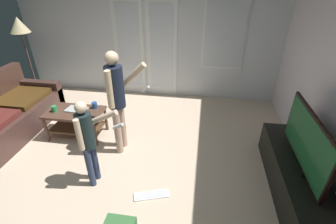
{
  "coord_description": "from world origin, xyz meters",
  "views": [
    {
      "loc": [
        1.18,
        -2.37,
        2.41
      ],
      "look_at": [
        0.77,
        0.29,
        0.85
      ],
      "focal_mm": 25.62,
      "sensor_mm": 36.0,
      "label": 1
    }
  ],
  "objects_px": {
    "loose_keyboard": "(151,195)",
    "cup_by_laptop": "(54,109)",
    "person_child": "(88,137)",
    "tv_remote_black": "(90,117)",
    "tv_stand": "(294,178)",
    "flat_screen_tv": "(307,142)",
    "coffee_table": "(76,118)",
    "person_adult": "(117,95)",
    "laptop_closed": "(76,110)",
    "floor_lamp": "(20,29)",
    "leather_couch": "(4,118)",
    "cup_near_edge": "(95,105)"
  },
  "relations": [
    {
      "from": "loose_keyboard",
      "to": "cup_by_laptop",
      "type": "height_order",
      "value": "cup_by_laptop"
    },
    {
      "from": "person_child",
      "to": "tv_remote_black",
      "type": "bearing_deg",
      "value": 115.61
    },
    {
      "from": "tv_stand",
      "to": "flat_screen_tv",
      "type": "distance_m",
      "value": 0.56
    },
    {
      "from": "coffee_table",
      "to": "person_adult",
      "type": "bearing_deg",
      "value": -15.74
    },
    {
      "from": "tv_stand",
      "to": "person_child",
      "type": "distance_m",
      "value": 2.56
    },
    {
      "from": "tv_remote_black",
      "to": "person_child",
      "type": "bearing_deg",
      "value": -57.19
    },
    {
      "from": "tv_stand",
      "to": "person_adult",
      "type": "xyz_separation_m",
      "value": [
        -2.37,
        0.51,
        0.71
      ]
    },
    {
      "from": "cup_by_laptop",
      "to": "loose_keyboard",
      "type": "bearing_deg",
      "value": -29.87
    },
    {
      "from": "person_adult",
      "to": "laptop_closed",
      "type": "height_order",
      "value": "person_adult"
    },
    {
      "from": "person_child",
      "to": "flat_screen_tv",
      "type": "bearing_deg",
      "value": 4.95
    },
    {
      "from": "tv_stand",
      "to": "laptop_closed",
      "type": "height_order",
      "value": "laptop_closed"
    },
    {
      "from": "laptop_closed",
      "to": "cup_by_laptop",
      "type": "relative_size",
      "value": 3.48
    },
    {
      "from": "tv_stand",
      "to": "cup_by_laptop",
      "type": "bearing_deg",
      "value": 168.8
    },
    {
      "from": "floor_lamp",
      "to": "tv_remote_black",
      "type": "relative_size",
      "value": 9.97
    },
    {
      "from": "floor_lamp",
      "to": "tv_remote_black",
      "type": "height_order",
      "value": "floor_lamp"
    },
    {
      "from": "person_child",
      "to": "laptop_closed",
      "type": "distance_m",
      "value": 1.26
    },
    {
      "from": "tv_stand",
      "to": "person_child",
      "type": "xyz_separation_m",
      "value": [
        -2.5,
        -0.21,
        0.5
      ]
    },
    {
      "from": "leather_couch",
      "to": "tv_stand",
      "type": "xyz_separation_m",
      "value": [
        4.46,
        -0.61,
        -0.08
      ]
    },
    {
      "from": "person_adult",
      "to": "floor_lamp",
      "type": "xyz_separation_m",
      "value": [
        -2.41,
        1.46,
        0.54
      ]
    },
    {
      "from": "loose_keyboard",
      "to": "tv_remote_black",
      "type": "xyz_separation_m",
      "value": [
        -1.17,
        0.95,
        0.46
      ]
    },
    {
      "from": "person_adult",
      "to": "tv_remote_black",
      "type": "relative_size",
      "value": 9.15
    },
    {
      "from": "loose_keyboard",
      "to": "person_child",
      "type": "bearing_deg",
      "value": 170.57
    },
    {
      "from": "leather_couch",
      "to": "cup_near_edge",
      "type": "bearing_deg",
      "value": 11.0
    },
    {
      "from": "cup_near_edge",
      "to": "tv_remote_black",
      "type": "bearing_deg",
      "value": -81.1
    },
    {
      "from": "leather_couch",
      "to": "tv_stand",
      "type": "bearing_deg",
      "value": -7.82
    },
    {
      "from": "flat_screen_tv",
      "to": "tv_remote_black",
      "type": "xyz_separation_m",
      "value": [
        -2.89,
        0.6,
        -0.31
      ]
    },
    {
      "from": "person_adult",
      "to": "person_child",
      "type": "bearing_deg",
      "value": -100.36
    },
    {
      "from": "person_adult",
      "to": "laptop_closed",
      "type": "xyz_separation_m",
      "value": [
        -0.84,
        0.29,
        -0.46
      ]
    },
    {
      "from": "coffee_table",
      "to": "laptop_closed",
      "type": "bearing_deg",
      "value": 66.12
    },
    {
      "from": "tv_stand",
      "to": "flat_screen_tv",
      "type": "xyz_separation_m",
      "value": [
        -0.0,
        0.0,
        0.56
      ]
    },
    {
      "from": "leather_couch",
      "to": "flat_screen_tv",
      "type": "height_order",
      "value": "flat_screen_tv"
    },
    {
      "from": "flat_screen_tv",
      "to": "cup_by_laptop",
      "type": "bearing_deg",
      "value": 168.85
    },
    {
      "from": "tv_remote_black",
      "to": "loose_keyboard",
      "type": "bearing_deg",
      "value": -31.81
    },
    {
      "from": "person_child",
      "to": "cup_by_laptop",
      "type": "distance_m",
      "value": 1.4
    },
    {
      "from": "person_adult",
      "to": "floor_lamp",
      "type": "relative_size",
      "value": 0.92
    },
    {
      "from": "cup_by_laptop",
      "to": "tv_remote_black",
      "type": "xyz_separation_m",
      "value": [
        0.65,
        -0.09,
        -0.04
      ]
    },
    {
      "from": "person_child",
      "to": "floor_lamp",
      "type": "relative_size",
      "value": 0.7
    },
    {
      "from": "leather_couch",
      "to": "person_adult",
      "type": "relative_size",
      "value": 1.3
    },
    {
      "from": "leather_couch",
      "to": "person_adult",
      "type": "height_order",
      "value": "person_adult"
    },
    {
      "from": "loose_keyboard",
      "to": "flat_screen_tv",
      "type": "bearing_deg",
      "value": 11.34
    },
    {
      "from": "tv_stand",
      "to": "tv_remote_black",
      "type": "distance_m",
      "value": 2.97
    },
    {
      "from": "tv_stand",
      "to": "person_child",
      "type": "height_order",
      "value": "person_child"
    },
    {
      "from": "leather_couch",
      "to": "loose_keyboard",
      "type": "bearing_deg",
      "value": -19.23
    },
    {
      "from": "coffee_table",
      "to": "floor_lamp",
      "type": "distance_m",
      "value": 2.27
    },
    {
      "from": "loose_keyboard",
      "to": "cup_near_edge",
      "type": "relative_size",
      "value": 4.39
    },
    {
      "from": "leather_couch",
      "to": "tv_stand",
      "type": "height_order",
      "value": "leather_couch"
    },
    {
      "from": "leather_couch",
      "to": "tv_remote_black",
      "type": "relative_size",
      "value": 11.88
    },
    {
      "from": "loose_keyboard",
      "to": "tv_stand",
      "type": "bearing_deg",
      "value": 11.21
    },
    {
      "from": "floor_lamp",
      "to": "cup_near_edge",
      "type": "height_order",
      "value": "floor_lamp"
    },
    {
      "from": "floor_lamp",
      "to": "tv_remote_black",
      "type": "distance_m",
      "value": 2.53
    }
  ]
}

